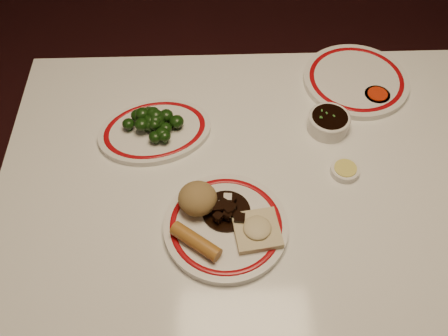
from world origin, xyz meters
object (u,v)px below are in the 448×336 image
spring_roll (196,241)px  broccoli_plate (155,131)px  stirfry_heap (226,210)px  fried_wonton (257,230)px  dining_table (266,212)px  soy_bowl (329,123)px  main_plate (226,226)px  rice_mound (198,198)px  broccoli_pile (154,121)px

spring_roll → broccoli_plate: bearing=55.0°
stirfry_heap → fried_wonton: bearing=-37.6°
dining_table → soy_bowl: bearing=48.1°
main_plate → stirfry_heap: 0.03m
dining_table → soy_bowl: soy_bowl is taller
rice_mound → broccoli_pile: bearing=114.6°
dining_table → main_plate: (-0.10, -0.10, 0.10)m
spring_roll → stirfry_heap: (0.06, 0.07, -0.00)m
spring_roll → soy_bowl: size_ratio=1.12×
stirfry_heap → spring_roll: bearing=-130.7°
broccoli_plate → rice_mound: bearing=-65.1°
rice_mound → broccoli_pile: size_ratio=0.56×
main_plate → spring_roll: 0.08m
dining_table → broccoli_plate: size_ratio=3.89×
spring_roll → broccoli_pile: size_ratio=0.76×
rice_mound → broccoli_pile: rice_mound is taller
broccoli_pile → soy_bowl: broccoli_pile is taller
main_plate → fried_wonton: 0.07m
main_plate → broccoli_pile: (-0.16, 0.27, 0.03)m
main_plate → broccoli_pile: size_ratio=1.96×
fried_wonton → rice_mound: bearing=150.8°
main_plate → fried_wonton: (0.06, -0.02, 0.02)m
broccoli_pile → stirfry_heap: bearing=-56.7°
dining_table → rice_mound: (-0.15, -0.05, 0.14)m
spring_roll → soy_bowl: (0.31, 0.31, -0.01)m
rice_mound → fried_wonton: rice_mound is taller
spring_roll → stirfry_heap: size_ratio=1.08×
soy_bowl → dining_table: bearing=-131.9°
main_plate → stirfry_heap: bearing=87.6°
broccoli_plate → broccoli_pile: 0.03m
rice_mound → dining_table: bearing=18.1°
main_plate → fried_wonton: fried_wonton is taller
rice_mound → stirfry_heap: rice_mound is taller
main_plate → fried_wonton: size_ratio=2.76×
spring_roll → soy_bowl: spring_roll is taller
stirfry_heap → broccoli_pile: bearing=123.3°
broccoli_pile → soy_bowl: size_ratio=1.48×
stirfry_heap → dining_table: bearing=35.8°
rice_mound → stirfry_heap: (0.06, -0.02, -0.02)m
rice_mound → broccoli_plate: size_ratio=0.26×
dining_table → broccoli_plate: 0.32m
rice_mound → soy_bowl: 0.38m
main_plate → fried_wonton: bearing=-18.2°
dining_table → stirfry_heap: stirfry_heap is taller
spring_roll → broccoli_plate: (-0.10, 0.31, -0.02)m
fried_wonton → dining_table: bearing=72.9°
rice_mound → fried_wonton: size_ratio=0.79×
soy_bowl → rice_mound: bearing=-144.2°
main_plate → broccoli_plate: 0.31m
dining_table → broccoli_plate: bearing=146.4°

